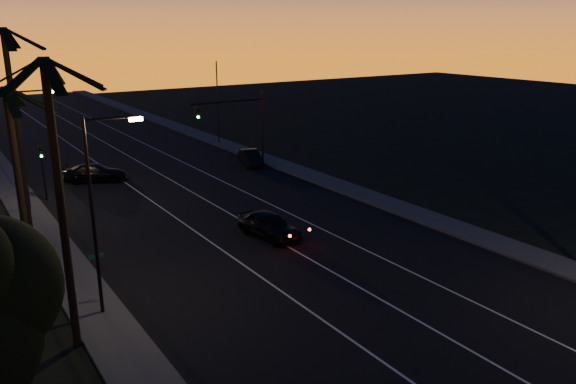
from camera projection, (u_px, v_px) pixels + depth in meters
road at (220, 213)px, 39.25m from camera, size 20.00×170.00×0.01m
sidewalk_left at (51, 245)px, 33.30m from camera, size 2.40×170.00×0.16m
sidewalk_right at (345, 188)px, 45.15m from camera, size 2.40×170.00×0.16m
lane_stripe_left at (180, 221)px, 37.66m from camera, size 0.12×160.00×0.01m
lane_stripe_mid at (227, 212)px, 39.51m from camera, size 0.12×160.00×0.01m
lane_stripe_right at (269, 203)px, 41.36m from camera, size 0.12×160.00×0.01m
palm_near at (58, 179)px, 20.98m from camera, size 4.25×4.16×11.53m
palm_mid at (17, 169)px, 25.69m from camera, size 4.25×4.16×10.03m
palm_far at (15, 121)px, 30.64m from camera, size 4.25×4.16×12.53m
streetlight_left_near at (99, 202)px, 24.08m from camera, size 2.55×0.26×9.00m
streetlight_left_far at (26, 140)px, 38.56m from camera, size 2.55×0.26×8.50m
street_sign at (98, 272)px, 25.86m from camera, size 0.70×0.06×2.60m
signal_mast at (239, 118)px, 49.67m from camera, size 7.10×0.41×7.00m
signal_post at (42, 163)px, 41.39m from camera, size 0.28×0.37×4.20m
far_pole_right at (218, 103)px, 61.40m from camera, size 0.14×0.14×9.00m
lead_car at (269, 225)px, 34.58m from camera, size 2.58×5.36×1.57m
right_car at (250, 157)px, 52.80m from camera, size 2.51×4.52×1.41m
cross_car at (95, 173)px, 47.10m from camera, size 5.53×3.88×1.49m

